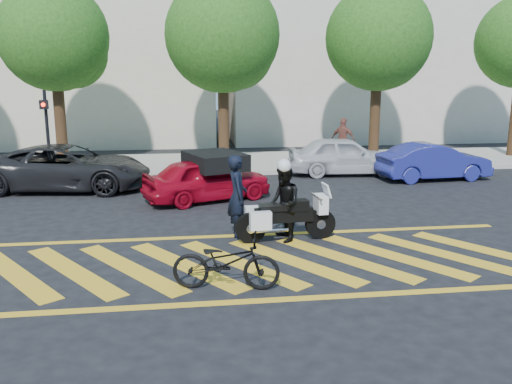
{
  "coord_description": "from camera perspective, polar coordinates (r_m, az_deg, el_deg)",
  "views": [
    {
      "loc": [
        -1.68,
        -10.45,
        3.84
      ],
      "look_at": [
        -0.01,
        1.94,
        1.05
      ],
      "focal_mm": 38.0,
      "sensor_mm": 36.0,
      "label": 1
    }
  ],
  "objects": [
    {
      "name": "officer_bike",
      "position": [
        12.8,
        -1.98,
        -0.39
      ],
      "size": [
        0.47,
        0.71,
        1.94
      ],
      "primitive_type": "imported",
      "rotation": [
        0.0,
        0.0,
        1.59
      ],
      "color": "black",
      "rests_on": "ground"
    },
    {
      "name": "ground",
      "position": [
        11.26,
        1.36,
        -7.37
      ],
      "size": [
        90.0,
        90.0,
        0.0
      ],
      "primitive_type": "plane",
      "color": "black",
      "rests_on": "ground"
    },
    {
      "name": "crosswalk",
      "position": [
        11.25,
        1.16,
        -7.36
      ],
      "size": [
        12.33,
        4.0,
        0.01
      ],
      "color": "gold",
      "rests_on": "ground"
    },
    {
      "name": "police_motorcycle",
      "position": [
        12.48,
        3.01,
        -2.63
      ],
      "size": [
        2.38,
        0.78,
        1.05
      ],
      "rotation": [
        0.0,
        0.0,
        0.08
      ],
      "color": "black",
      "rests_on": "ground"
    },
    {
      "name": "tree_left",
      "position": [
        23.02,
        -20.13,
        14.72
      ],
      "size": [
        4.2,
        4.2,
        7.26
      ],
      "color": "black",
      "rests_on": "ground"
    },
    {
      "name": "parked_mid_left",
      "position": [
        18.9,
        -19.27,
        2.45
      ],
      "size": [
        5.64,
        3.15,
        1.49
      ],
      "primitive_type": "imported",
      "rotation": [
        0.0,
        0.0,
        1.44
      ],
      "color": "black",
      "rests_on": "ground"
    },
    {
      "name": "building_right",
      "position": [
        33.25,
        11.46,
        15.21
      ],
      "size": [
        16.0,
        8.0,
        11.0
      ],
      "primitive_type": "cube",
      "color": "beige",
      "rests_on": "ground"
    },
    {
      "name": "pedestrian_right",
      "position": [
        23.05,
        9.16,
        5.48
      ],
      "size": [
        1.1,
        1.01,
        1.81
      ],
      "primitive_type": "imported",
      "rotation": [
        0.0,
        0.0,
        2.45
      ],
      "color": "brown",
      "rests_on": "sidewalk"
    },
    {
      "name": "red_convertible",
      "position": [
        16.43,
        -5.16,
        1.36
      ],
      "size": [
        4.16,
        2.84,
        1.32
      ],
      "primitive_type": "imported",
      "rotation": [
        0.0,
        0.0,
        1.94
      ],
      "color": "#A1071A",
      "rests_on": "ground"
    },
    {
      "name": "parked_mid_right",
      "position": [
        20.78,
        9.23,
        3.8
      ],
      "size": [
        4.36,
        2.01,
        1.45
      ],
      "primitive_type": "imported",
      "rotation": [
        0.0,
        0.0,
        1.5
      ],
      "color": "silver",
      "rests_on": "ground"
    },
    {
      "name": "officer_moto",
      "position": [
        12.4,
        2.95,
        -1.22
      ],
      "size": [
        0.74,
        0.91,
        1.77
      ],
      "primitive_type": "imported",
      "rotation": [
        0.0,
        0.0,
        -1.49
      ],
      "color": "black",
      "rests_on": "ground"
    },
    {
      "name": "bicycle",
      "position": [
        9.77,
        -3.18,
        -7.38
      ],
      "size": [
        2.02,
        1.02,
        1.01
      ],
      "primitive_type": "imported",
      "rotation": [
        0.0,
        0.0,
        1.38
      ],
      "color": "black",
      "rests_on": "ground"
    },
    {
      "name": "tree_right",
      "position": [
        24.03,
        13.0,
        15.15
      ],
      "size": [
        4.4,
        4.4,
        7.41
      ],
      "color": "black",
      "rests_on": "ground"
    },
    {
      "name": "building_left",
      "position": [
        32.1,
        -19.65,
        13.95
      ],
      "size": [
        16.0,
        8.0,
        10.0
      ],
      "primitive_type": "cube",
      "color": "beige",
      "rests_on": "ground"
    },
    {
      "name": "signal_pole",
      "position": [
        20.84,
        -21.17,
        6.46
      ],
      "size": [
        0.28,
        0.43,
        3.2
      ],
      "color": "black",
      "rests_on": "ground"
    },
    {
      "name": "parked_right",
      "position": [
        20.57,
        18.2,
        3.06
      ],
      "size": [
        4.11,
        1.73,
        1.32
      ],
      "primitive_type": "imported",
      "rotation": [
        0.0,
        0.0,
        1.66
      ],
      "color": "navy",
      "rests_on": "ground"
    },
    {
      "name": "sidewalk",
      "position": [
        22.82,
        -3.37,
        3.07
      ],
      "size": [
        60.0,
        5.0,
        0.15
      ],
      "primitive_type": "cube",
      "color": "#9E998E",
      "rests_on": "ground"
    },
    {
      "name": "tree_center",
      "position": [
        22.62,
        -3.22,
        15.75
      ],
      "size": [
        4.6,
        4.6,
        7.56
      ],
      "color": "black",
      "rests_on": "ground"
    }
  ]
}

